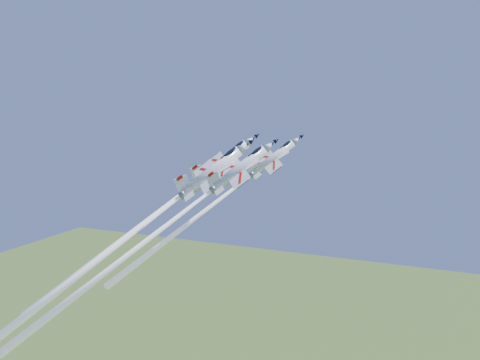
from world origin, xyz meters
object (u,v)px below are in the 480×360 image
at_px(jet_left, 146,221).
at_px(jet_slot, 113,249).
at_px(jet_lead, 209,208).
at_px(jet_right, 143,243).

bearing_deg(jet_left, jet_slot, -46.45).
bearing_deg(jet_left, jet_lead, 60.08).
bearing_deg(jet_slot, jet_lead, 90.11).
xyz_separation_m(jet_lead, jet_slot, (-15.21, -12.81, -7.24)).
distance_m(jet_lead, jet_right, 16.69).
relative_size(jet_lead, jet_right, 0.77).
bearing_deg(jet_lead, jet_right, -65.08).
distance_m(jet_lead, jet_left, 14.74).
bearing_deg(jet_right, jet_lead, 114.92).
height_order(jet_lead, jet_left, jet_left).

